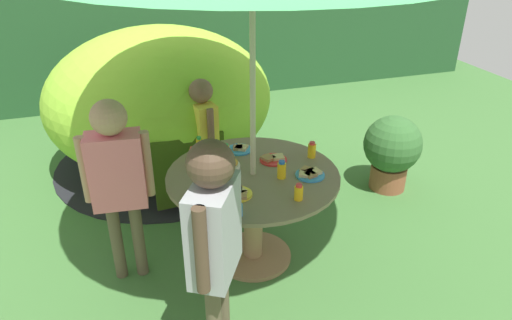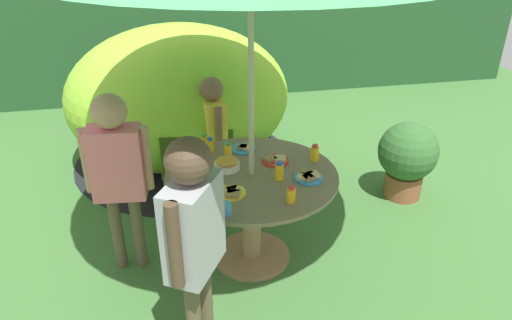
# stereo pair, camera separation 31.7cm
# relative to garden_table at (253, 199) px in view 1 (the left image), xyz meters

# --- Properties ---
(ground_plane) EXTENTS (10.00, 10.00, 0.02)m
(ground_plane) POSITION_rel_garden_table_xyz_m (0.00, 0.00, -0.51)
(ground_plane) COLOR #3D6B33
(hedge_backdrop) EXTENTS (9.00, 0.70, 1.66)m
(hedge_backdrop) POSITION_rel_garden_table_xyz_m (0.00, 3.78, 0.33)
(hedge_backdrop) COLOR #234C28
(hedge_backdrop) RESTS_ON ground_plane
(garden_table) EXTENTS (1.16, 1.16, 0.70)m
(garden_table) POSITION_rel_garden_table_xyz_m (0.00, 0.00, 0.00)
(garden_table) COLOR #93704C
(garden_table) RESTS_ON ground_plane
(wooden_chair) EXTENTS (0.58, 0.57, 1.05)m
(wooden_chair) POSITION_rel_garden_table_xyz_m (-0.37, 1.22, 0.07)
(wooden_chair) COLOR tan
(wooden_chair) RESTS_ON ground_plane
(dome_tent) EXTENTS (2.36, 2.36, 1.35)m
(dome_tent) POSITION_rel_garden_table_xyz_m (-0.39, 1.69, 0.17)
(dome_tent) COLOR #8CC633
(dome_tent) RESTS_ON ground_plane
(potted_plant) EXTENTS (0.51, 0.51, 0.69)m
(potted_plant) POSITION_rel_garden_table_xyz_m (1.48, 0.58, -0.11)
(potted_plant) COLOR brown
(potted_plant) RESTS_ON ground_plane
(child_in_yellow_shirt) EXTENTS (0.21, 0.38, 1.11)m
(child_in_yellow_shirt) POSITION_rel_garden_table_xyz_m (-0.16, 0.84, 0.21)
(child_in_yellow_shirt) COLOR navy
(child_in_yellow_shirt) RESTS_ON ground_plane
(child_in_pink_shirt) EXTENTS (0.44, 0.22, 1.29)m
(child_in_pink_shirt) POSITION_rel_garden_table_xyz_m (-0.86, 0.09, 0.32)
(child_in_pink_shirt) COLOR brown
(child_in_pink_shirt) RESTS_ON ground_plane
(child_in_grey_shirt) EXTENTS (0.34, 0.40, 1.35)m
(child_in_grey_shirt) POSITION_rel_garden_table_xyz_m (-0.44, -0.76, 0.36)
(child_in_grey_shirt) COLOR brown
(child_in_grey_shirt) RESTS_ON ground_plane
(snack_bowl) EXTENTS (0.18, 0.18, 0.08)m
(snack_bowl) POSITION_rel_garden_table_xyz_m (-0.15, 0.10, 0.24)
(snack_bowl) COLOR white
(snack_bowl) RESTS_ON garden_table
(plate_far_right) EXTENTS (0.19, 0.19, 0.03)m
(plate_far_right) POSITION_rel_garden_table_xyz_m (0.01, 0.37, 0.21)
(plate_far_right) COLOR #338CD8
(plate_far_right) RESTS_ON garden_table
(plate_mid_left) EXTENTS (0.19, 0.19, 0.03)m
(plate_mid_left) POSITION_rel_garden_table_xyz_m (-0.17, -0.23, 0.21)
(plate_mid_left) COLOR yellow
(plate_mid_left) RESTS_ON garden_table
(plate_front_edge) EXTENTS (0.19, 0.19, 0.03)m
(plate_front_edge) POSITION_rel_garden_table_xyz_m (0.35, -0.14, 0.21)
(plate_front_edge) COLOR #338CD8
(plate_front_edge) RESTS_ON garden_table
(plate_near_left) EXTENTS (0.19, 0.19, 0.03)m
(plate_near_left) POSITION_rel_garden_table_xyz_m (0.19, 0.14, 0.21)
(plate_near_left) COLOR red
(plate_near_left) RESTS_ON garden_table
(juice_bottle_near_right) EXTENTS (0.05, 0.05, 0.12)m
(juice_bottle_near_right) POSITION_rel_garden_table_xyz_m (-0.27, 0.43, 0.26)
(juice_bottle_near_right) COLOR yellow
(juice_bottle_near_right) RESTS_ON garden_table
(juice_bottle_far_left) EXTENTS (0.06, 0.06, 0.12)m
(juice_bottle_far_left) POSITION_rel_garden_table_xyz_m (0.47, 0.11, 0.26)
(juice_bottle_far_left) COLOR yellow
(juice_bottle_far_left) RESTS_ON garden_table
(juice_bottle_center_front) EXTENTS (0.05, 0.05, 0.12)m
(juice_bottle_center_front) POSITION_rel_garden_table_xyz_m (-0.35, 0.28, 0.26)
(juice_bottle_center_front) COLOR yellow
(juice_bottle_center_front) RESTS_ON garden_table
(juice_bottle_center_back) EXTENTS (0.05, 0.05, 0.12)m
(juice_bottle_center_back) POSITION_rel_garden_table_xyz_m (-0.23, 0.36, 0.26)
(juice_bottle_center_back) COLOR yellow
(juice_bottle_center_back) RESTS_ON garden_table
(juice_bottle_mid_right) EXTENTS (0.05, 0.05, 0.13)m
(juice_bottle_mid_right) POSITION_rel_garden_table_xyz_m (-0.12, 0.24, 0.26)
(juice_bottle_mid_right) COLOR yellow
(juice_bottle_mid_right) RESTS_ON garden_table
(juice_bottle_back_edge) EXTENTS (0.05, 0.05, 0.11)m
(juice_bottle_back_edge) POSITION_rel_garden_table_xyz_m (0.17, -0.39, 0.25)
(juice_bottle_back_edge) COLOR yellow
(juice_bottle_back_edge) RESTS_ON garden_table
(juice_bottle_spot_a) EXTENTS (0.06, 0.06, 0.12)m
(juice_bottle_spot_a) POSITION_rel_garden_table_xyz_m (0.16, -0.11, 0.26)
(juice_bottle_spot_a) COLOR yellow
(juice_bottle_spot_a) RESTS_ON garden_table
(cup_near) EXTENTS (0.07, 0.07, 0.07)m
(cup_near) POSITION_rel_garden_table_xyz_m (-0.24, -0.44, 0.24)
(cup_near) COLOR #4C99D8
(cup_near) RESTS_ON garden_table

